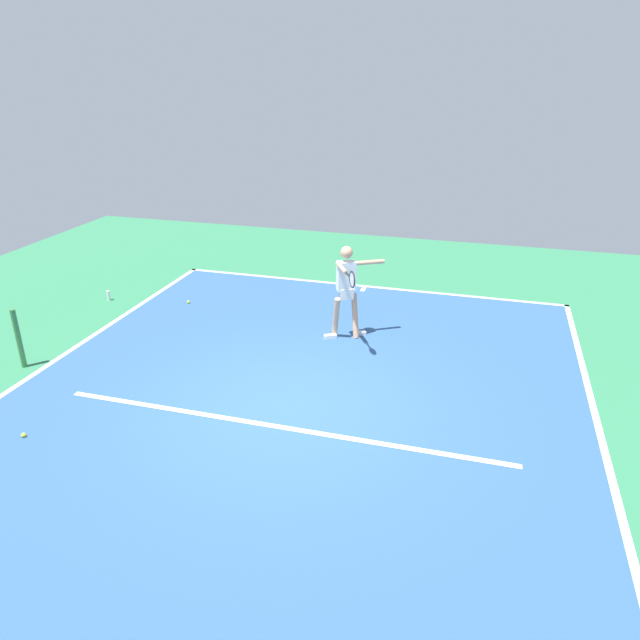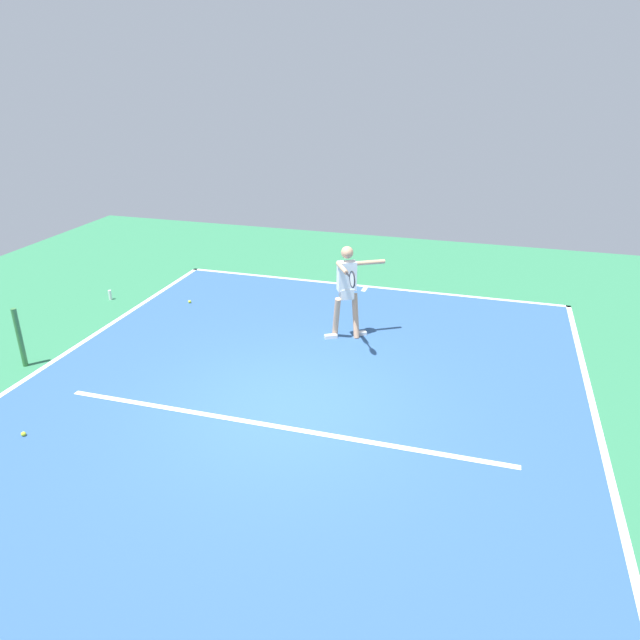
# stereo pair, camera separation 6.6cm
# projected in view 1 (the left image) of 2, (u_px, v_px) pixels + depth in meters

# --- Properties ---
(ground_plane) EXTENTS (20.28, 20.28, 0.00)m
(ground_plane) POSITION_uv_depth(u_px,v_px,m) (288.00, 408.00, 9.00)
(ground_plane) COLOR #2D754C
(court_surface) EXTENTS (9.05, 11.32, 0.00)m
(court_surface) POSITION_uv_depth(u_px,v_px,m) (288.00, 407.00, 9.00)
(court_surface) COLOR #2D5484
(court_surface) RESTS_ON ground_plane
(court_line_baseline_near) EXTENTS (9.05, 0.10, 0.01)m
(court_line_baseline_near) POSITION_uv_depth(u_px,v_px,m) (365.00, 286.00, 13.95)
(court_line_baseline_near) COLOR white
(court_line_baseline_near) RESTS_ON ground_plane
(court_line_sideline_left) EXTENTS (0.10, 11.32, 0.01)m
(court_line_sideline_left) POSITION_uv_depth(u_px,v_px,m) (606.00, 457.00, 7.86)
(court_line_sideline_left) COLOR white
(court_line_sideline_left) RESTS_ON ground_plane
(court_line_sideline_right) EXTENTS (0.10, 11.32, 0.01)m
(court_line_sideline_right) POSITION_uv_depth(u_px,v_px,m) (42.00, 369.00, 10.14)
(court_line_sideline_right) COLOR white
(court_line_sideline_right) RESTS_ON ground_plane
(court_line_service) EXTENTS (6.79, 0.10, 0.01)m
(court_line_service) POSITION_uv_depth(u_px,v_px,m) (276.00, 426.00, 8.53)
(court_line_service) COLOR white
(court_line_service) RESTS_ON ground_plane
(court_line_centre_mark) EXTENTS (0.10, 0.30, 0.01)m
(court_line_centre_mark) POSITION_uv_depth(u_px,v_px,m) (363.00, 289.00, 13.77)
(court_line_centre_mark) COLOR white
(court_line_centre_mark) RESTS_ON ground_plane
(net_post) EXTENTS (0.09, 0.09, 1.07)m
(net_post) POSITION_uv_depth(u_px,v_px,m) (19.00, 339.00, 10.01)
(net_post) COLOR #38753D
(net_post) RESTS_ON ground_plane
(tennis_player) EXTENTS (1.03, 1.40, 1.81)m
(tennis_player) POSITION_uv_depth(u_px,v_px,m) (347.00, 286.00, 10.92)
(tennis_player) COLOR tan
(tennis_player) RESTS_ON ground_plane
(tennis_ball_near_service_line) EXTENTS (0.07, 0.07, 0.07)m
(tennis_ball_near_service_line) POSITION_uv_depth(u_px,v_px,m) (188.00, 302.00, 12.93)
(tennis_ball_near_service_line) COLOR #CCE033
(tennis_ball_near_service_line) RESTS_ON ground_plane
(tennis_ball_near_player) EXTENTS (0.07, 0.07, 0.07)m
(tennis_ball_near_player) POSITION_uv_depth(u_px,v_px,m) (24.00, 435.00, 8.27)
(tennis_ball_near_player) COLOR #CCE033
(tennis_ball_near_player) RESTS_ON ground_plane
(water_bottle) EXTENTS (0.07, 0.07, 0.22)m
(water_bottle) POSITION_uv_depth(u_px,v_px,m) (109.00, 295.00, 13.08)
(water_bottle) COLOR white
(water_bottle) RESTS_ON ground_plane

